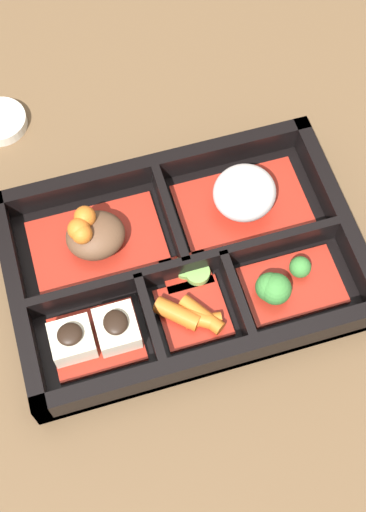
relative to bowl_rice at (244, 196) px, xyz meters
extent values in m
plane|color=brown|center=(-0.07, -0.04, -0.03)|extent=(3.00, 3.00, 0.00)
cube|color=black|center=(-0.07, -0.04, -0.03)|extent=(0.32, 0.22, 0.01)
cube|color=black|center=(-0.07, -0.14, -0.01)|extent=(0.32, 0.01, 0.04)
cube|color=black|center=(-0.07, 0.06, -0.01)|extent=(0.32, 0.01, 0.04)
cube|color=black|center=(-0.23, -0.04, -0.01)|extent=(0.01, 0.22, 0.04)
cube|color=black|center=(0.08, -0.04, -0.01)|extent=(0.01, 0.22, 0.04)
cube|color=black|center=(-0.07, -0.05, -0.01)|extent=(0.29, 0.01, 0.04)
cube|color=black|center=(-0.12, -0.09, -0.01)|extent=(0.01, 0.08, 0.04)
cube|color=black|center=(-0.04, -0.09, -0.01)|extent=(0.01, 0.08, 0.04)
cube|color=black|center=(-0.07, 0.00, -0.01)|extent=(0.01, 0.11, 0.04)
cube|color=maroon|center=(-0.14, 0.00, -0.02)|extent=(0.12, 0.08, 0.01)
ellipsoid|color=brown|center=(-0.14, 0.00, 0.00)|extent=(0.06, 0.05, 0.03)
sphere|color=#D1661E|center=(-0.15, 0.01, 0.02)|extent=(0.02, 0.02, 0.02)
sphere|color=#D1661E|center=(-0.16, -0.01, 0.02)|extent=(0.02, 0.02, 0.02)
sphere|color=#D1661E|center=(-0.16, 0.00, 0.02)|extent=(0.02, 0.02, 0.02)
cube|color=maroon|center=(0.00, 0.00, -0.02)|extent=(0.12, 0.08, 0.01)
ellipsoid|color=silver|center=(0.00, 0.00, 0.01)|extent=(0.06, 0.06, 0.05)
cube|color=maroon|center=(-0.17, -0.09, -0.02)|extent=(0.08, 0.06, 0.01)
cube|color=beige|center=(-0.19, -0.09, -0.01)|extent=(0.04, 0.03, 0.02)
ellipsoid|color=black|center=(-0.19, -0.09, 0.01)|extent=(0.02, 0.02, 0.01)
cube|color=beige|center=(-0.15, -0.09, -0.01)|extent=(0.04, 0.04, 0.02)
ellipsoid|color=black|center=(-0.15, -0.09, 0.01)|extent=(0.02, 0.02, 0.01)
cube|color=maroon|center=(-0.08, -0.09, -0.02)|extent=(0.06, 0.06, 0.01)
cylinder|color=#D1661E|center=(-0.07, -0.10, -0.01)|extent=(0.03, 0.01, 0.01)
cylinder|color=#D1661E|center=(-0.08, -0.10, -0.01)|extent=(0.04, 0.03, 0.01)
cylinder|color=#D1661E|center=(-0.09, -0.09, -0.01)|extent=(0.04, 0.04, 0.02)
cylinder|color=#D1661E|center=(-0.08, -0.10, -0.01)|extent=(0.04, 0.04, 0.01)
cube|color=maroon|center=(0.02, -0.09, -0.02)|extent=(0.09, 0.06, 0.01)
sphere|color=#387A33|center=(0.03, -0.08, -0.01)|extent=(0.02, 0.02, 0.02)
sphere|color=#387A33|center=(0.00, -0.10, 0.00)|extent=(0.03, 0.03, 0.03)
sphere|color=#387A33|center=(-0.01, -0.09, 0.00)|extent=(0.03, 0.03, 0.03)
cube|color=maroon|center=(-0.07, -0.05, -0.02)|extent=(0.04, 0.04, 0.01)
cylinder|color=#75A84C|center=(-0.07, -0.05, -0.02)|extent=(0.02, 0.02, 0.00)
cylinder|color=#75A84C|center=(-0.07, -0.05, -0.01)|extent=(0.02, 0.02, 0.01)
cylinder|color=#75A84C|center=(-0.06, -0.06, -0.01)|extent=(0.02, 0.02, 0.01)
cylinder|color=beige|center=(-0.21, 0.17, -0.03)|extent=(0.06, 0.06, 0.01)
camera|label=1|loc=(-0.15, -0.32, 0.58)|focal=50.00mm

